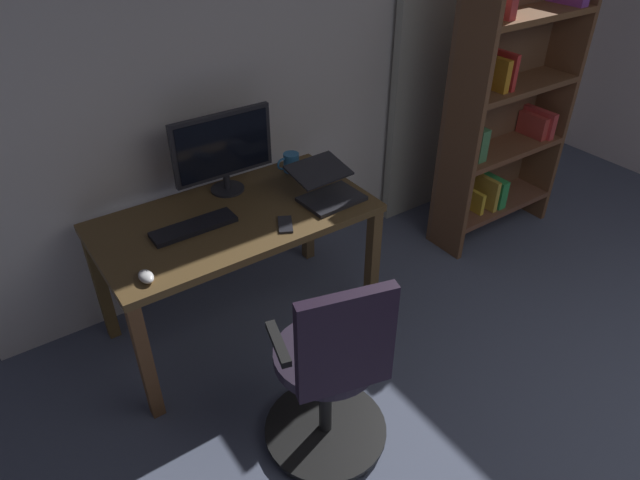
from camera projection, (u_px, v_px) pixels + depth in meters
back_room_partition at (365, 19)px, 3.36m from camera, size 4.85×0.10×2.81m
curtain_left_panel at (551, 10)px, 4.14m from camera, size 0.49×0.06×2.53m
curtain_right_panel at (430, 36)px, 3.57m from camera, size 0.54×0.06×2.53m
desk at (236, 229)px, 2.88m from camera, size 1.39×0.73×0.72m
office_chair at (331, 375)px, 2.30m from camera, size 0.56×0.56×1.00m
computer_monitor at (223, 148)px, 2.90m from camera, size 0.55×0.18×0.43m
computer_keyboard at (194, 227)px, 2.71m from camera, size 0.42×0.12×0.02m
laptop at (327, 188)px, 2.94m from camera, size 0.32×0.35×0.16m
computer_mouse at (146, 277)px, 2.39m from camera, size 0.06×0.10×0.04m
cell_phone_by_monitor at (285, 224)px, 2.74m from camera, size 0.13×0.16×0.01m
mug_tea at (291, 162)px, 3.18m from camera, size 0.14×0.09×0.11m
bookshelf at (503, 114)px, 3.59m from camera, size 0.91×0.30×1.69m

